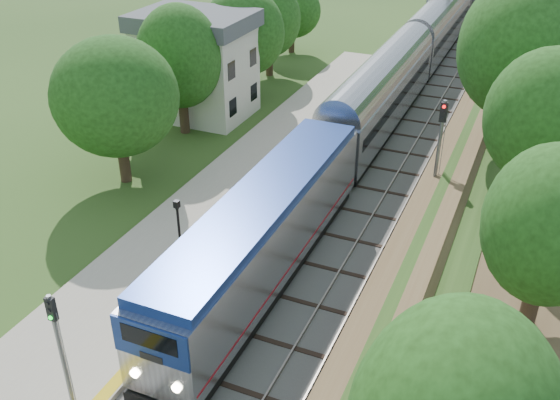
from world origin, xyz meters
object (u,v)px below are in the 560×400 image
at_px(signal_farside, 439,146).
at_px(signal_gantry, 467,7).
at_px(signal_platform, 59,343).
at_px(station_building, 196,64).
at_px(lamppost_far, 180,240).

bearing_deg(signal_farside, signal_gantry, 96.40).
bearing_deg(signal_platform, signal_gantry, 84.27).
distance_m(signal_gantry, signal_farside, 33.46).
height_order(station_building, signal_platform, station_building).
relative_size(station_building, lamppost_far, 2.18).
relative_size(signal_gantry, signal_farside, 1.23).
height_order(station_building, signal_farside, station_building).
height_order(station_building, signal_gantry, station_building).
bearing_deg(signal_platform, lamppost_far, 95.76).
bearing_deg(signal_platform, signal_farside, 65.87).
relative_size(signal_platform, signal_farside, 0.79).
xyz_separation_m(signal_platform, signal_farside, (9.10, 20.31, 0.61)).
xyz_separation_m(signal_gantry, lamppost_far, (-6.31, -44.30, -2.68)).
bearing_deg(signal_gantry, lamppost_far, -98.10).
relative_size(lamppost_far, signal_platform, 0.73).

